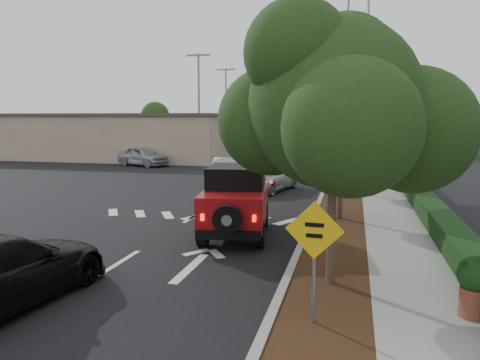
% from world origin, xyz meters
% --- Properties ---
extents(ground, '(120.00, 120.00, 0.00)m').
position_xyz_m(ground, '(0.00, 0.00, 0.00)').
color(ground, black).
rests_on(ground, ground).
extents(curb, '(0.20, 70.00, 0.15)m').
position_xyz_m(curb, '(4.60, 12.00, 0.07)').
color(curb, '#9E9B93').
rests_on(curb, ground).
extents(planting_strip, '(1.80, 70.00, 0.12)m').
position_xyz_m(planting_strip, '(5.60, 12.00, 0.06)').
color(planting_strip, black).
rests_on(planting_strip, ground).
extents(sidewalk, '(2.00, 70.00, 0.12)m').
position_xyz_m(sidewalk, '(7.50, 12.00, 0.06)').
color(sidewalk, gray).
rests_on(sidewalk, ground).
extents(hedge, '(0.80, 70.00, 0.80)m').
position_xyz_m(hedge, '(8.90, 12.00, 0.40)').
color(hedge, black).
rests_on(hedge, ground).
extents(commercial_building, '(22.00, 12.00, 4.00)m').
position_xyz_m(commercial_building, '(-16.00, 30.00, 2.00)').
color(commercial_building, gray).
rests_on(commercial_building, ground).
extents(transmission_tower, '(7.00, 4.00, 28.00)m').
position_xyz_m(transmission_tower, '(6.00, 48.00, 0.00)').
color(transmission_tower, slate).
rests_on(transmission_tower, ground).
extents(street_tree_near, '(3.80, 3.80, 5.92)m').
position_xyz_m(street_tree_near, '(5.60, -0.50, 0.00)').
color(street_tree_near, black).
rests_on(street_tree_near, ground).
extents(street_tree_mid, '(3.20, 3.20, 5.32)m').
position_xyz_m(street_tree_mid, '(5.60, 6.50, 0.00)').
color(street_tree_mid, black).
rests_on(street_tree_mid, ground).
extents(street_tree_far, '(3.40, 3.40, 5.62)m').
position_xyz_m(street_tree_far, '(5.60, 13.00, 0.00)').
color(street_tree_far, black).
rests_on(street_tree_far, ground).
extents(light_pole_a, '(2.00, 0.22, 9.00)m').
position_xyz_m(light_pole_a, '(-6.50, 26.00, 0.00)').
color(light_pole_a, slate).
rests_on(light_pole_a, ground).
extents(light_pole_b, '(2.00, 0.22, 9.00)m').
position_xyz_m(light_pole_b, '(-7.50, 38.00, 0.00)').
color(light_pole_b, slate).
rests_on(light_pole_b, ground).
extents(red_jeep, '(2.52, 4.62, 2.28)m').
position_xyz_m(red_jeep, '(2.29, 3.79, 1.16)').
color(red_jeep, black).
rests_on(red_jeep, ground).
extents(silver_suv_ahead, '(3.29, 5.15, 1.32)m').
position_xyz_m(silver_suv_ahead, '(1.51, 13.03, 0.66)').
color(silver_suv_ahead, '#B0B2B8').
rests_on(silver_suv_ahead, ground).
extents(silver_sedan_oncoming, '(2.01, 4.65, 1.49)m').
position_xyz_m(silver_sedan_oncoming, '(-1.18, 15.75, 0.74)').
color(silver_sedan_oncoming, '#9FA1A7').
rests_on(silver_sedan_oncoming, ground).
extents(parked_suv, '(4.94, 3.54, 1.56)m').
position_xyz_m(parked_suv, '(-10.29, 23.14, 0.78)').
color(parked_suv, '#9DA1A5').
rests_on(parked_suv, ground).
extents(speed_hump_sign, '(1.08, 0.12, 2.29)m').
position_xyz_m(speed_hump_sign, '(5.40, -2.73, 1.59)').
color(speed_hump_sign, slate).
rests_on(speed_hump_sign, ground).
extents(terracotta_planter, '(0.71, 0.71, 1.25)m').
position_xyz_m(terracotta_planter, '(8.38, -1.76, 0.84)').
color(terracotta_planter, brown).
rests_on(terracotta_planter, ground).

